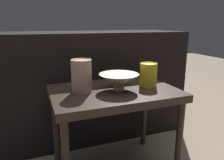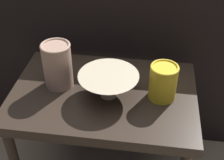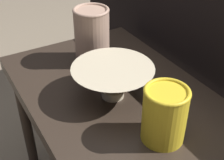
# 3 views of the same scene
# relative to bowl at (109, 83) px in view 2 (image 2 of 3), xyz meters

# --- Properties ---
(table) EXTENTS (0.67, 0.45, 0.49)m
(table) POSITION_rel_bowl_xyz_m (-0.02, 0.02, -0.11)
(table) COLOR #2D231C
(table) RESTS_ON ground_plane
(couch_backdrop) EXTENTS (1.39, 0.50, 0.78)m
(couch_backdrop) POSITION_rel_bowl_xyz_m (-0.02, 0.55, -0.16)
(couch_backdrop) COLOR black
(couch_backdrop) RESTS_ON ground_plane
(bowl) EXTENTS (0.21, 0.21, 0.09)m
(bowl) POSITION_rel_bowl_xyz_m (0.00, 0.00, 0.00)
(bowl) COLOR #C1B293
(bowl) RESTS_ON table
(vase_textured_left) EXTENTS (0.11, 0.11, 0.17)m
(vase_textured_left) POSITION_rel_bowl_xyz_m (-0.19, 0.04, 0.03)
(vase_textured_left) COLOR tan
(vase_textured_left) RESTS_ON table
(vase_colorful_right) EXTENTS (0.10, 0.10, 0.13)m
(vase_colorful_right) POSITION_rel_bowl_xyz_m (0.19, 0.01, 0.01)
(vase_colorful_right) COLOR gold
(vase_colorful_right) RESTS_ON table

